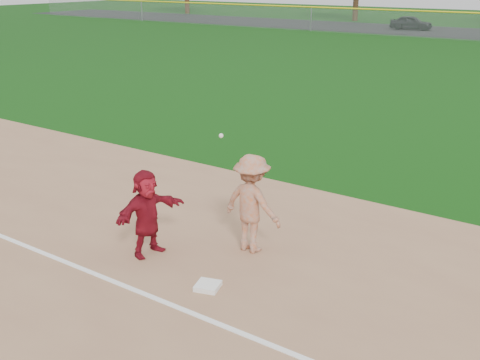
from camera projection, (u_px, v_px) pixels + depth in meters
The scene contains 6 objects.
ground at pixel (187, 279), 9.89m from camera, with size 160.00×160.00×0.00m, color #0E3F0C.
foul_line at pixel (154, 298), 9.27m from camera, with size 60.00×0.10×0.01m, color white.
first_base at pixel (208, 286), 9.54m from camera, with size 0.37×0.37×0.08m, color white.
base_runner at pixel (147, 213), 10.49m from camera, with size 1.45×0.46×1.56m, color maroon.
car_left at pixel (411, 23), 52.61m from camera, with size 1.45×3.59×1.22m, color black.
first_base_play at pixel (252, 204), 10.60m from camera, with size 1.18×1.25×2.35m.
Camera 1 is at (5.83, -6.67, 4.77)m, focal length 45.00 mm.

